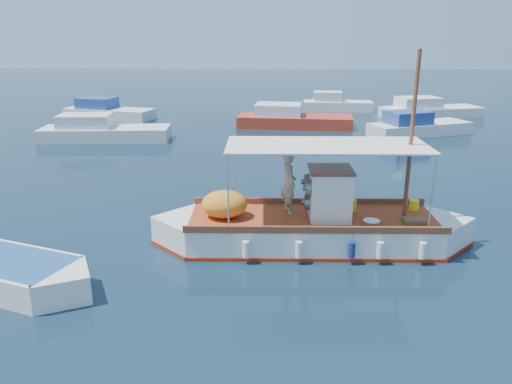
{
  "coord_description": "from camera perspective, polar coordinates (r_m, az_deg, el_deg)",
  "views": [
    {
      "loc": [
        -0.91,
        -14.0,
        6.37
      ],
      "look_at": [
        -1.22,
        0.0,
        1.88
      ],
      "focal_mm": 35.0,
      "sensor_mm": 36.0,
      "label": 1
    }
  ],
  "objects": [
    {
      "name": "bg_boat_far_n",
      "position": [
        43.68,
        9.07,
        9.81
      ],
      "size": [
        5.93,
        2.41,
        1.8
      ],
      "rotation": [
        0.0,
        0.0,
        -0.07
      ],
      "color": "silver",
      "rests_on": "ground"
    },
    {
      "name": "bg_boat_ne",
      "position": [
        34.2,
        17.92,
        7.01
      ],
      "size": [
        7.04,
        4.51,
        1.8
      ],
      "rotation": [
        0.0,
        0.0,
        0.38
      ],
      "color": "silver",
      "rests_on": "ground"
    },
    {
      "name": "bg_boat_nw",
      "position": [
        32.5,
        -17.24,
        6.55
      ],
      "size": [
        7.93,
        2.86,
        1.8
      ],
      "rotation": [
        0.0,
        0.0,
        0.06
      ],
      "color": "silver",
      "rests_on": "ground"
    },
    {
      "name": "bg_boat_e",
      "position": [
        41.88,
        19.06,
        8.74
      ],
      "size": [
        8.11,
        4.23,
        1.8
      ],
      "rotation": [
        0.0,
        0.0,
        0.22
      ],
      "color": "silver",
      "rests_on": "ground"
    },
    {
      "name": "ground",
      "position": [
        15.41,
        4.57,
        -6.72
      ],
      "size": [
        160.0,
        160.0,
        0.0
      ],
      "primitive_type": "plane",
      "color": "black",
      "rests_on": "ground"
    },
    {
      "name": "bg_boat_n",
      "position": [
        35.69,
        4.07,
        8.24
      ],
      "size": [
        8.21,
        3.61,
        1.8
      ],
      "rotation": [
        0.0,
        0.0,
        -0.1
      ],
      "color": "#AA2F1C",
      "rests_on": "ground"
    },
    {
      "name": "bg_boat_far_w",
      "position": [
        40.66,
        -16.67,
        8.71
      ],
      "size": [
        7.2,
        4.0,
        1.8
      ],
      "rotation": [
        0.0,
        0.0,
        -0.26
      ],
      "color": "silver",
      "rests_on": "ground"
    },
    {
      "name": "fishing_caique",
      "position": [
        15.69,
        6.19,
        -4.12
      ],
      "size": [
        10.08,
        2.88,
        6.15
      ],
      "rotation": [
        0.0,
        0.0,
        0.01
      ],
      "color": "white",
      "rests_on": "ground"
    }
  ]
}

